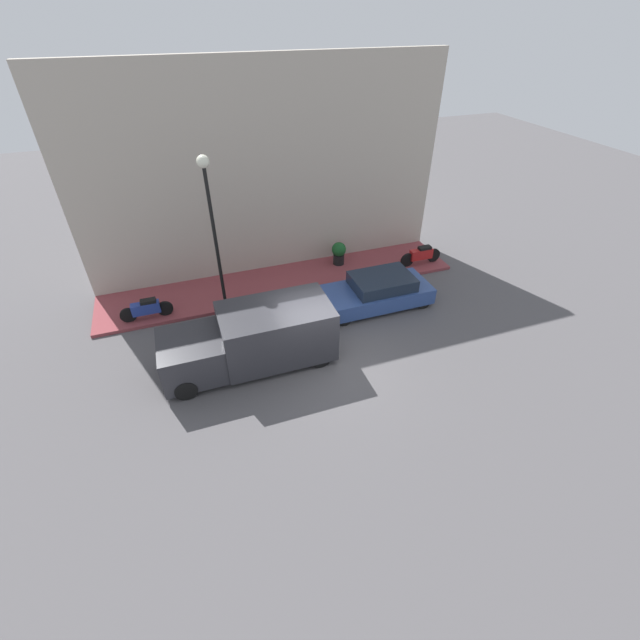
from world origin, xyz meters
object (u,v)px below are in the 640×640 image
(parked_car, at_px, (377,291))
(motorcycle_red, at_px, (421,255))
(potted_plant, at_px, (339,252))
(motorcycle_blue, at_px, (146,309))
(streetlamp, at_px, (210,207))
(delivery_van, at_px, (251,338))

(parked_car, xyz_separation_m, motorcycle_red, (2.02, -3.03, -0.02))
(motorcycle_red, relative_size, potted_plant, 1.90)
(motorcycle_blue, xyz_separation_m, motorcycle_red, (0.26, -11.20, 0.02))
(motorcycle_blue, distance_m, motorcycle_red, 11.20)
(motorcycle_blue, height_order, streetlamp, streetlamp)
(potted_plant, bearing_deg, motorcycle_blue, 100.35)
(delivery_van, bearing_deg, streetlamp, 5.79)
(motorcycle_red, height_order, potted_plant, potted_plant)
(delivery_van, distance_m, motorcycle_red, 8.91)
(parked_car, height_order, streetlamp, streetlamp)
(parked_car, bearing_deg, motorcycle_red, -56.38)
(parked_car, xyz_separation_m, motorcycle_blue, (1.76, 8.16, -0.04))
(motorcycle_red, relative_size, streetlamp, 0.34)
(streetlamp, xyz_separation_m, potted_plant, (1.51, -5.13, -3.26))
(delivery_van, height_order, streetlamp, streetlamp)
(parked_car, relative_size, streetlamp, 0.74)
(parked_car, bearing_deg, streetlamp, 72.68)
(delivery_van, xyz_separation_m, streetlamp, (3.34, 0.34, 2.97))
(parked_car, relative_size, motorcycle_blue, 2.24)
(delivery_van, xyz_separation_m, motorcycle_red, (3.66, -8.12, -0.40))
(delivery_van, height_order, motorcycle_red, delivery_van)
(streetlamp, bearing_deg, motorcycle_red, -87.80)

